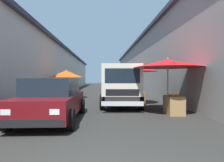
{
  "coord_description": "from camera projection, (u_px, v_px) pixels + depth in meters",
  "views": [
    {
      "loc": [
        -2.06,
        -0.03,
        1.45
      ],
      "look_at": [
        11.85,
        -0.7,
        1.26
      ],
      "focal_mm": 30.3,
      "sensor_mm": 36.0,
      "label": 1
    }
  ],
  "objects": [
    {
      "name": "fruit_stall_far_left",
      "position": [
        139.0,
        75.0,
        10.58
      ],
      "size": [
        2.12,
        2.12,
        2.22
      ],
      "color": "#9E9EA3",
      "rests_on": "ground"
    },
    {
      "name": "fruit_stall_near_right",
      "position": [
        169.0,
        69.0,
        7.75
      ],
      "size": [
        2.84,
        2.84,
        2.3
      ],
      "color": "#9E9EA3",
      "rests_on": "ground"
    },
    {
      "name": "ground",
      "position": [
        103.0,
        96.0,
        15.56
      ],
      "size": [
        90.0,
        90.0,
        0.0
      ],
      "primitive_type": "plane",
      "color": "#282826"
    },
    {
      "name": "hatchback_car",
      "position": [
        52.0,
        99.0,
        6.55
      ],
      "size": [
        3.92,
        1.94,
        1.45
      ],
      "color": "#600F14",
      "rests_on": "ground"
    },
    {
      "name": "vendor_by_crates",
      "position": [
        109.0,
        87.0,
        12.83
      ],
      "size": [
        0.59,
        0.35,
        1.56
      ],
      "color": "#665B4C",
      "rests_on": "ground"
    },
    {
      "name": "fruit_stall_mid_lane",
      "position": [
        66.0,
        77.0,
        13.43
      ],
      "size": [
        2.36,
        2.36,
        2.1
      ],
      "color": "#9E9EA3",
      "rests_on": "ground"
    },
    {
      "name": "fruit_stall_far_right",
      "position": [
        123.0,
        75.0,
        20.98
      ],
      "size": [
        2.16,
        2.16,
        2.4
      ],
      "color": "#9E9EA3",
      "rests_on": "ground"
    },
    {
      "name": "delivery_truck",
      "position": [
        121.0,
        87.0,
        9.32
      ],
      "size": [
        5.01,
        2.17,
        2.08
      ],
      "color": "black",
      "rests_on": "ground"
    },
    {
      "name": "parked_scooter",
      "position": [
        74.0,
        97.0,
        10.39
      ],
      "size": [
        1.67,
        0.57,
        1.14
      ],
      "color": "black",
      "rests_on": "ground"
    },
    {
      "name": "building_right_concrete",
      "position": [
        180.0,
        64.0,
        18.12
      ],
      "size": [
        49.8,
        7.5,
        5.68
      ],
      "color": "gray",
      "rests_on": "ground"
    },
    {
      "name": "building_left_whitewash",
      "position": [
        23.0,
        69.0,
        17.42
      ],
      "size": [
        49.8,
        7.5,
        4.67
      ],
      "color": "beige",
      "rests_on": "ground"
    }
  ]
}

